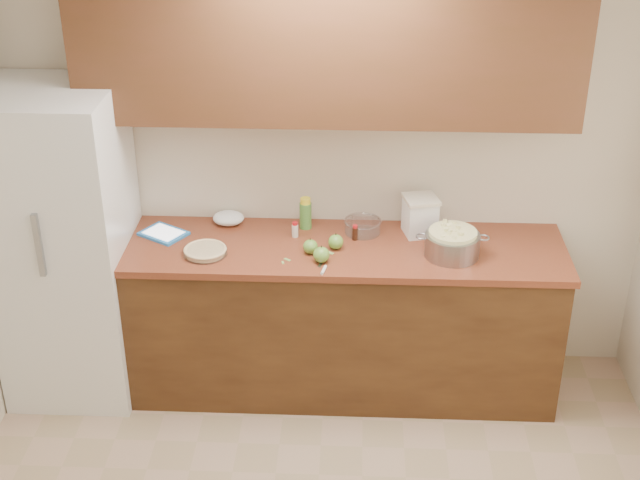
{
  "coord_description": "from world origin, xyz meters",
  "views": [
    {
      "loc": [
        0.16,
        -2.83,
        3.23
      ],
      "look_at": [
        -0.03,
        1.43,
        0.98
      ],
      "focal_mm": 50.0,
      "sensor_mm": 36.0,
      "label": 1
    }
  ],
  "objects_px": {
    "pie": "(205,251)",
    "flour_canister": "(420,215)",
    "colander": "(452,244)",
    "tablet": "(164,234)"
  },
  "relations": [
    {
      "from": "pie",
      "to": "colander",
      "type": "distance_m",
      "value": 1.33
    },
    {
      "from": "pie",
      "to": "tablet",
      "type": "xyz_separation_m",
      "value": [
        -0.27,
        0.22,
        -0.01
      ]
    },
    {
      "from": "tablet",
      "to": "pie",
      "type": "bearing_deg",
      "value": -6.62
    },
    {
      "from": "colander",
      "to": "pie",
      "type": "bearing_deg",
      "value": -177.79
    },
    {
      "from": "flour_canister",
      "to": "colander",
      "type": "bearing_deg",
      "value": -57.4
    },
    {
      "from": "tablet",
      "to": "colander",
      "type": "bearing_deg",
      "value": 26.05
    },
    {
      "from": "pie",
      "to": "flour_canister",
      "type": "distance_m",
      "value": 1.21
    },
    {
      "from": "colander",
      "to": "tablet",
      "type": "height_order",
      "value": "colander"
    },
    {
      "from": "pie",
      "to": "flour_canister",
      "type": "relative_size",
      "value": 1.07
    },
    {
      "from": "colander",
      "to": "flour_canister",
      "type": "height_order",
      "value": "flour_canister"
    }
  ]
}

